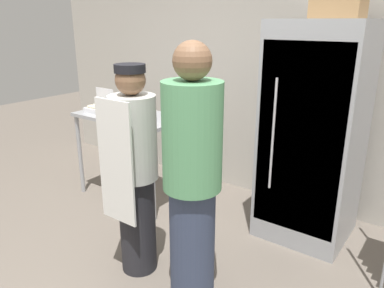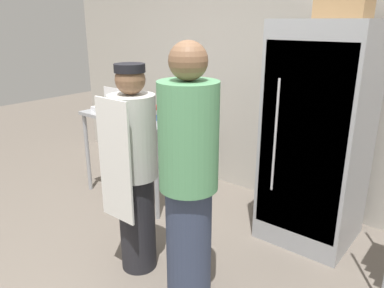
{
  "view_description": "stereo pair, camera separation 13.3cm",
  "coord_description": "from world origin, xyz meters",
  "px_view_note": "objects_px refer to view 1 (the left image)",
  "views": [
    {
      "loc": [
        1.55,
        -1.41,
        1.86
      ],
      "look_at": [
        0.0,
        0.7,
        0.99
      ],
      "focal_mm": 35.0,
      "sensor_mm": 36.0,
      "label": 1
    },
    {
      "loc": [
        1.66,
        -1.33,
        1.86
      ],
      "look_at": [
        0.0,
        0.7,
        0.99
      ],
      "focal_mm": 35.0,
      "sensor_mm": 36.0,
      "label": 2
    }
  ],
  "objects_px": {
    "blender_pitcher": "(172,104)",
    "cardboard_storage_box": "(339,2)",
    "refrigerator": "(313,134)",
    "donut_box": "(99,108)",
    "person_customer": "(192,181)",
    "binder_stack": "(134,113)",
    "person_baker": "(134,170)"
  },
  "relations": [
    {
      "from": "blender_pitcher",
      "to": "cardboard_storage_box",
      "type": "height_order",
      "value": "cardboard_storage_box"
    },
    {
      "from": "refrigerator",
      "to": "donut_box",
      "type": "height_order",
      "value": "refrigerator"
    },
    {
      "from": "person_customer",
      "to": "donut_box",
      "type": "bearing_deg",
      "value": 155.81
    },
    {
      "from": "binder_stack",
      "to": "person_customer",
      "type": "bearing_deg",
      "value": -31.77
    },
    {
      "from": "blender_pitcher",
      "to": "cardboard_storage_box",
      "type": "bearing_deg",
      "value": 8.42
    },
    {
      "from": "cardboard_storage_box",
      "to": "person_customer",
      "type": "xyz_separation_m",
      "value": [
        -0.38,
        -1.39,
        -1.1
      ]
    },
    {
      "from": "cardboard_storage_box",
      "to": "blender_pitcher",
      "type": "bearing_deg",
      "value": -171.58
    },
    {
      "from": "blender_pitcher",
      "to": "person_customer",
      "type": "relative_size",
      "value": 0.16
    },
    {
      "from": "person_customer",
      "to": "binder_stack",
      "type": "bearing_deg",
      "value": 148.23
    },
    {
      "from": "blender_pitcher",
      "to": "person_customer",
      "type": "bearing_deg",
      "value": -46.46
    },
    {
      "from": "binder_stack",
      "to": "cardboard_storage_box",
      "type": "xyz_separation_m",
      "value": [
        1.66,
        0.6,
        1.0
      ]
    },
    {
      "from": "refrigerator",
      "to": "blender_pitcher",
      "type": "relative_size",
      "value": 6.56
    },
    {
      "from": "blender_pitcher",
      "to": "person_baker",
      "type": "height_order",
      "value": "person_baker"
    },
    {
      "from": "blender_pitcher",
      "to": "person_baker",
      "type": "xyz_separation_m",
      "value": [
        0.56,
        -1.13,
        -0.23
      ]
    },
    {
      "from": "person_baker",
      "to": "cardboard_storage_box",
      "type": "bearing_deg",
      "value": 55.63
    },
    {
      "from": "blender_pitcher",
      "to": "person_baker",
      "type": "distance_m",
      "value": 1.28
    },
    {
      "from": "blender_pitcher",
      "to": "cardboard_storage_box",
      "type": "relative_size",
      "value": 0.75
    },
    {
      "from": "refrigerator",
      "to": "cardboard_storage_box",
      "type": "distance_m",
      "value": 1.06
    },
    {
      "from": "refrigerator",
      "to": "binder_stack",
      "type": "relative_size",
      "value": 6.17
    },
    {
      "from": "blender_pitcher",
      "to": "donut_box",
      "type": "bearing_deg",
      "value": -155.04
    },
    {
      "from": "donut_box",
      "to": "binder_stack",
      "type": "bearing_deg",
      "value": -3.63
    },
    {
      "from": "refrigerator",
      "to": "person_baker",
      "type": "height_order",
      "value": "refrigerator"
    },
    {
      "from": "donut_box",
      "to": "cardboard_storage_box",
      "type": "xyz_separation_m",
      "value": [
        2.22,
        0.56,
        1.03
      ]
    },
    {
      "from": "donut_box",
      "to": "person_customer",
      "type": "bearing_deg",
      "value": -24.19
    },
    {
      "from": "person_customer",
      "to": "refrigerator",
      "type": "bearing_deg",
      "value": 76.76
    },
    {
      "from": "donut_box",
      "to": "blender_pitcher",
      "type": "distance_m",
      "value": 0.81
    },
    {
      "from": "person_baker",
      "to": "person_customer",
      "type": "distance_m",
      "value": 0.55
    },
    {
      "from": "donut_box",
      "to": "person_baker",
      "type": "bearing_deg",
      "value": -31.47
    },
    {
      "from": "refrigerator",
      "to": "binder_stack",
      "type": "height_order",
      "value": "refrigerator"
    },
    {
      "from": "refrigerator",
      "to": "binder_stack",
      "type": "bearing_deg",
      "value": -161.32
    },
    {
      "from": "blender_pitcher",
      "to": "binder_stack",
      "type": "bearing_deg",
      "value": -114.04
    },
    {
      "from": "blender_pitcher",
      "to": "person_customer",
      "type": "height_order",
      "value": "person_customer"
    }
  ]
}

